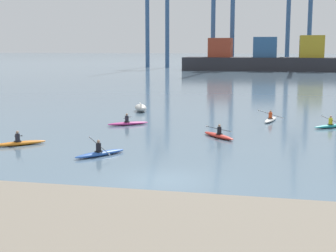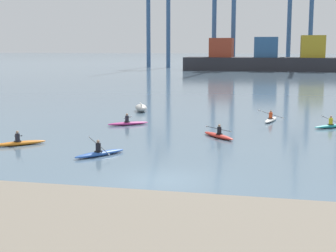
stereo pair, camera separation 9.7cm
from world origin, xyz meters
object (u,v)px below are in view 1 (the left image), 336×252
Objects in this scene: gantry_crane_west_mid at (223,10)px; kayak_blue at (100,153)px; gantry_crane_west at (157,8)px; kayak_teal at (331,125)px; kayak_orange at (19,143)px; gantry_crane_east_mid at (299,9)px; capsized_dinghy at (141,108)px; container_barge at (265,59)px; kayak_white at (271,119)px; kayak_red at (219,135)px; kayak_magenta at (128,123)px.

kayak_blue is (5.74, -111.98, -15.66)m from gantry_crane_west_mid.
gantry_crane_west is 113.47m from kayak_teal.
kayak_orange is (19.50, -116.68, -16.92)m from gantry_crane_west.
kayak_orange is (-20.68, -118.14, -16.13)m from gantry_crane_east_mid.
container_barge is at bearing 83.88° from capsized_dinghy.
gantry_crane_west_mid reaches higher than kayak_white.
kayak_teal is at bearing 30.15° from kayak_orange.
container_barge reaches higher than kayak_white.
kayak_red is (-8.52, -112.60, -16.13)m from gantry_crane_east_mid.
capsized_dinghy is 15.52m from kayak_red.
capsized_dinghy is 18.32m from kayak_teal.
capsized_dinghy is at bearing 98.86° from kayak_blue.
gantry_crane_west reaches higher than gantry_crane_west_mid.
kayak_teal and kayak_magenta have the same top height.
container_barge reaches higher than kayak_orange.
container_barge is 13.32× the size of kayak_blue.
capsized_dinghy is (-9.22, -86.01, -2.67)m from container_barge.
gantry_crane_west_mid is at bearing 92.93° from kayak_blue.
gantry_crane_east_mid reaches higher than kayak_teal.
kayak_blue is (-6.11, -105.95, -2.85)m from container_barge.
container_barge is 106.16m from kayak_blue.
gantry_crane_west reaches higher than kayak_orange.
gantry_crane_west_mid is 111.25m from kayak_orange.
kayak_blue is at bearing -81.14° from capsized_dinghy.
container_barge is at bearing 85.22° from kayak_magenta.
gantry_crane_east_mid is 10.49× the size of kayak_magenta.
kayak_blue reaches higher than kayak_magenta.
gantry_crane_west is 12.14× the size of kayak_orange.
capsized_dinghy is at bearing 126.00° from kayak_red.
kayak_teal reaches higher than capsized_dinghy.
gantry_crane_west_mid reaches higher than kayak_red.
kayak_teal is at bearing 7.87° from kayak_magenta.
gantry_crane_west is 102.51m from capsized_dinghy.
kayak_teal is at bearing -90.24° from gantry_crane_east_mid.
kayak_white is at bearing 152.42° from kayak_teal.
gantry_crane_west_mid is at bearing 91.64° from capsized_dinghy.
kayak_blue is 1.06× the size of kayak_orange.
capsized_dinghy is at bearing 162.71° from kayak_white.
kayak_red is (9.12, -12.55, -0.18)m from capsized_dinghy.
gantry_crane_west is (-31.76, 12.58, 14.07)m from container_barge.
kayak_white is (9.38, 16.05, 0.00)m from kayak_blue.
gantry_crane_west is at bearing 158.39° from container_barge.
gantry_crane_west is 12.14× the size of kayak_red.
gantry_crane_west is 11.87× the size of kayak_teal.
gantry_crane_east_mid is 11.74× the size of capsized_dinghy.
container_barge is at bearing 83.28° from kayak_orange.
gantry_crane_west_mid is at bearing 101.39° from kayak_teal.
kayak_white is at bearing -92.84° from gantry_crane_east_mid.
gantry_crane_west is 1.05× the size of gantry_crane_west_mid.
kayak_blue is 9.52m from kayak_red.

